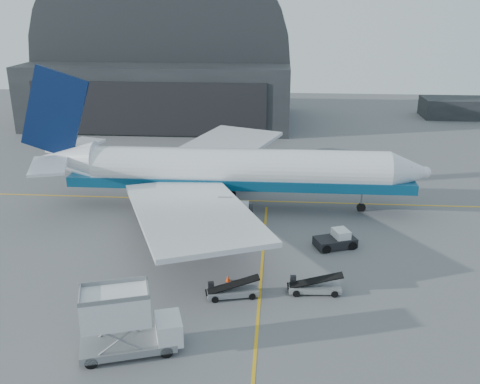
# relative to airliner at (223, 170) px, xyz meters

# --- Properties ---
(ground) EXTENTS (200.00, 200.00, 0.00)m
(ground) POSITION_rel_airliner_xyz_m (5.12, -17.63, -4.67)
(ground) COLOR #565659
(ground) RESTS_ON ground
(taxi_lines) EXTENTS (80.00, 42.12, 0.02)m
(taxi_lines) POSITION_rel_airliner_xyz_m (5.12, -4.97, -4.66)
(taxi_lines) COLOR gold
(taxi_lines) RESTS_ON ground
(hangar) EXTENTS (50.00, 28.30, 28.00)m
(hangar) POSITION_rel_airliner_xyz_m (-16.88, 47.31, 4.87)
(hangar) COLOR black
(hangar) RESTS_ON ground
(distant_bldg_a) EXTENTS (14.00, 8.00, 4.00)m
(distant_bldg_a) POSITION_rel_airliner_xyz_m (43.12, 54.37, -4.67)
(distant_bldg_a) COLOR black
(distant_bldg_a) RESTS_ON ground
(airliner) EXTENTS (47.58, 46.14, 16.70)m
(airliner) POSITION_rel_airliner_xyz_m (0.00, 0.00, 0.00)
(airliner) COLOR white
(airliner) RESTS_ON ground
(catering_truck) EXTENTS (7.51, 4.61, 4.85)m
(catering_truck) POSITION_rel_airliner_xyz_m (-3.84, -28.15, -2.22)
(catering_truck) COLOR gray
(catering_truck) RESTS_ON ground
(pushback_tug) EXTENTS (4.51, 3.50, 1.85)m
(pushback_tug) POSITION_rel_airliner_xyz_m (12.38, -9.88, -3.98)
(pushback_tug) COLOR black
(pushback_tug) RESTS_ON ground
(belt_loader_a) EXTENTS (4.64, 2.39, 1.73)m
(belt_loader_a) POSITION_rel_airliner_xyz_m (2.80, -20.15, -4.14)
(belt_loader_a) COLOR gray
(belt_loader_a) RESTS_ON ground
(belt_loader_b) EXTENTS (4.71, 1.82, 1.78)m
(belt_loader_b) POSITION_rel_airliner_xyz_m (9.69, -18.96, -4.12)
(belt_loader_b) COLOR gray
(belt_loader_b) RESTS_ON ground
(traffic_cone) EXTENTS (0.40, 0.40, 0.57)m
(traffic_cone) POSITION_rel_airliner_xyz_m (2.22, -17.60, -4.40)
(traffic_cone) COLOR #F73D07
(traffic_cone) RESTS_ON ground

